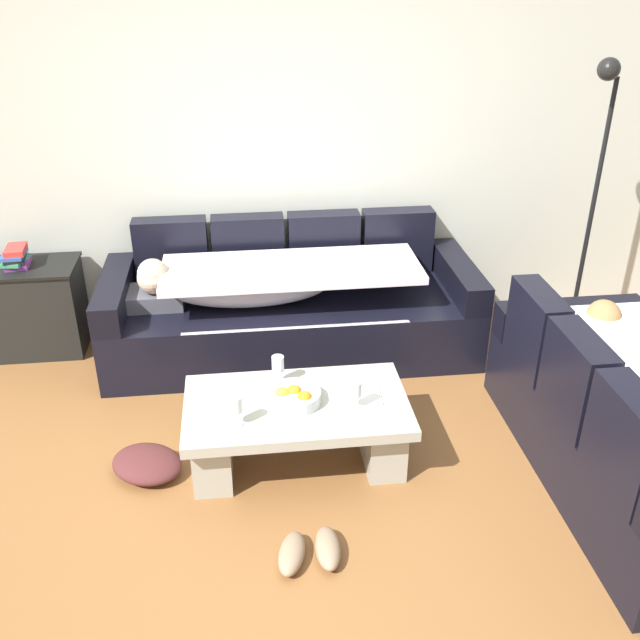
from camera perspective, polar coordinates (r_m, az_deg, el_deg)
ground_plane at (r=3.70m, az=-2.19°, el=-15.08°), size 14.00×14.00×0.00m
back_wall at (r=5.00m, az=-4.67°, el=14.19°), size 9.00×0.10×2.70m
couch_along_wall at (r=4.86m, az=-2.88°, el=0.98°), size 2.52×0.92×0.88m
couch_near_window at (r=4.03m, az=23.95°, el=-7.75°), size 0.92×1.89×0.88m
coffee_table at (r=3.86m, az=-1.90°, el=-8.42°), size 1.20×0.68×0.38m
fruit_bowl at (r=3.75m, az=-2.10°, el=-6.24°), size 0.28×0.28×0.10m
wine_glass_near_left at (r=3.57m, az=-6.87°, el=-6.91°), size 0.07×0.07×0.17m
wine_glass_near_right at (r=3.66m, az=2.87°, el=-5.71°), size 0.07×0.07×0.17m
wine_glass_far_back at (r=3.88m, az=-3.44°, el=-3.64°), size 0.07×0.07×0.17m
open_magazine at (r=3.80m, az=2.86°, el=-6.32°), size 0.29×0.22×0.01m
side_cabinet at (r=5.27m, az=-22.51°, el=0.90°), size 0.72×0.44×0.64m
book_stack_on_cabinet at (r=5.12m, az=-23.50°, el=4.71°), size 0.17×0.23×0.13m
floor_lamp at (r=5.10m, az=21.26°, el=9.99°), size 0.33×0.31×1.95m
pair_of_shoes at (r=3.43m, az=-0.84°, el=-18.25°), size 0.33×0.29×0.09m
crumpled_garment at (r=3.98m, az=-13.89°, el=-11.29°), size 0.51×0.49×0.12m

